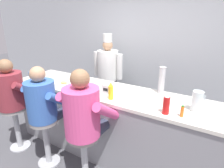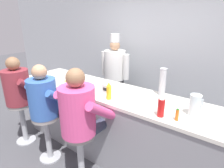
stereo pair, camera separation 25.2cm
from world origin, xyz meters
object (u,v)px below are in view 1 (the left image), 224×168
(cereal_bowl, at_px, (34,77))
(diner_seated_maroon, at_px, (13,94))
(napkin_dispenser_chrome, at_px, (107,89))
(ketchup_bottle_red, at_px, (166,104))
(diner_seated_blue, at_px, (44,105))
(hot_sauce_bottle_orange, at_px, (182,111))
(breakfast_plate, at_px, (64,84))
(diner_seated_pink, at_px, (84,116))
(water_pitcher_clear, at_px, (197,101))
(coffee_mug_blue, at_px, (31,74))
(mustard_bottle_yellow, at_px, (111,91))
(cup_stack_steel, at_px, (162,80))
(cook_in_whites_near, at_px, (108,72))

(cereal_bowl, distance_m, diner_seated_maroon, 0.46)
(napkin_dispenser_chrome, bearing_deg, ketchup_bottle_red, -11.50)
(diner_seated_blue, bearing_deg, hot_sauce_bottle_orange, 13.01)
(breakfast_plate, relative_size, diner_seated_pink, 0.16)
(napkin_dispenser_chrome, bearing_deg, water_pitcher_clear, 2.92)
(coffee_mug_blue, bearing_deg, mustard_bottle_yellow, -3.89)
(diner_seated_blue, bearing_deg, ketchup_bottle_red, 13.69)
(mustard_bottle_yellow, relative_size, cup_stack_steel, 0.62)
(ketchup_bottle_red, distance_m, diner_seated_blue, 1.56)
(ketchup_bottle_red, bearing_deg, cook_in_whites_near, 139.43)
(diner_seated_pink, distance_m, cook_in_whites_near, 1.87)
(breakfast_plate, bearing_deg, diner_seated_blue, -77.97)
(cereal_bowl, relative_size, diner_seated_blue, 0.11)
(ketchup_bottle_red, relative_size, diner_seated_pink, 0.17)
(hot_sauce_bottle_orange, xyz_separation_m, cereal_bowl, (-2.39, 0.06, -0.03))
(water_pitcher_clear, height_order, cereal_bowl, water_pitcher_clear)
(diner_seated_pink, bearing_deg, napkin_dispenser_chrome, 93.50)
(cup_stack_steel, bearing_deg, breakfast_plate, -162.98)
(ketchup_bottle_red, xyz_separation_m, diner_seated_blue, (-1.50, -0.36, -0.23))
(cup_stack_steel, xyz_separation_m, cook_in_whites_near, (-1.36, 0.81, -0.27))
(hot_sauce_bottle_orange, height_order, napkin_dispenser_chrome, hot_sauce_bottle_orange)
(water_pitcher_clear, height_order, napkin_dispenser_chrome, water_pitcher_clear)
(diner_seated_blue, relative_size, diner_seated_pink, 0.96)
(water_pitcher_clear, height_order, cook_in_whites_near, cook_in_whites_near)
(breakfast_plate, height_order, diner_seated_blue, diner_seated_blue)
(cereal_bowl, height_order, coffee_mug_blue, coffee_mug_blue)
(ketchup_bottle_red, bearing_deg, mustard_bottle_yellow, 177.89)
(diner_seated_pink, bearing_deg, coffee_mug_blue, 162.31)
(ketchup_bottle_red, distance_m, cup_stack_steel, 0.59)
(hot_sauce_bottle_orange, bearing_deg, diner_seated_blue, -166.99)
(cup_stack_steel, bearing_deg, hot_sauce_bottle_orange, -54.04)
(mustard_bottle_yellow, relative_size, hot_sauce_bottle_orange, 1.80)
(cup_stack_steel, distance_m, diner_seated_maroon, 2.17)
(diner_seated_maroon, height_order, cook_in_whites_near, cook_in_whites_near)
(cup_stack_steel, bearing_deg, ketchup_bottle_red, -68.03)
(diner_seated_maroon, bearing_deg, cup_stack_steel, 24.90)
(water_pitcher_clear, bearing_deg, ketchup_bottle_red, -139.26)
(cereal_bowl, relative_size, cook_in_whites_near, 0.09)
(water_pitcher_clear, relative_size, cup_stack_steel, 0.63)
(mustard_bottle_yellow, bearing_deg, diner_seated_pink, -107.43)
(water_pitcher_clear, relative_size, napkin_dispenser_chrome, 1.96)
(breakfast_plate, relative_size, cook_in_whites_near, 0.14)
(cereal_bowl, relative_size, coffee_mug_blue, 1.19)
(diner_seated_blue, bearing_deg, mustard_bottle_yellow, 25.97)
(cook_in_whites_near, bearing_deg, mustard_bottle_yellow, -56.34)
(water_pitcher_clear, bearing_deg, breakfast_plate, -176.69)
(mustard_bottle_yellow, height_order, diner_seated_pink, diner_seated_pink)
(water_pitcher_clear, distance_m, diner_seated_pink, 1.25)
(water_pitcher_clear, xyz_separation_m, cook_in_whites_near, (-1.84, 1.12, -0.21))
(ketchup_bottle_red, relative_size, mustard_bottle_yellow, 1.10)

